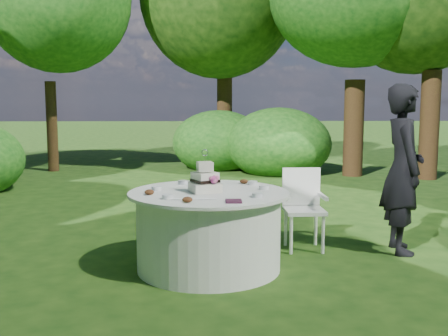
{
  "coord_description": "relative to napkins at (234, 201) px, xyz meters",
  "views": [
    {
      "loc": [
        -0.02,
        -5.01,
        1.63
      ],
      "look_at": [
        0.15,
        0.0,
        1.0
      ],
      "focal_mm": 42.0,
      "sensor_mm": 36.0,
      "label": 1
    }
  ],
  "objects": [
    {
      "name": "cake",
      "position": [
        -0.25,
        0.5,
        0.1
      ],
      "size": [
        0.34,
        0.34,
        0.41
      ],
      "color": "silver",
      "rests_on": "table"
    },
    {
      "name": "chair",
      "position": [
        0.84,
        1.26,
        -0.26
      ],
      "size": [
        0.45,
        0.44,
        0.89
      ],
      "color": "silver",
      "rests_on": "ground"
    },
    {
      "name": "guest",
      "position": [
        1.89,
        1.08,
        0.13
      ],
      "size": [
        0.49,
        0.7,
        1.83
      ],
      "primitive_type": "imported",
      "rotation": [
        0.0,
        0.0,
        1.49
      ],
      "color": "black",
      "rests_on": "ground"
    },
    {
      "name": "feather_plume",
      "position": [
        -0.38,
        0.14,
        -0.0
      ],
      "size": [
        0.48,
        0.07,
        0.01
      ],
      "primitive_type": "ellipsoid",
      "color": "white",
      "rests_on": "table"
    },
    {
      "name": "petal_cups",
      "position": [
        -0.34,
        0.48,
        0.02
      ],
      "size": [
        1.02,
        1.12,
        0.05
      ],
      "color": "#562D16",
      "rests_on": "table"
    },
    {
      "name": "napkins",
      "position": [
        0.0,
        0.0,
        0.0
      ],
      "size": [
        0.14,
        0.14,
        0.02
      ],
      "primitive_type": "cube",
      "color": "#4C2038",
      "rests_on": "table"
    },
    {
      "name": "table",
      "position": [
        -0.22,
        0.55,
        -0.39
      ],
      "size": [
        1.56,
        1.56,
        0.77
      ],
      "color": "silver",
      "rests_on": "ground"
    },
    {
      "name": "ground",
      "position": [
        -0.22,
        0.55,
        -0.78
      ],
      "size": [
        80.0,
        80.0,
        0.0
      ],
      "primitive_type": "plane",
      "color": "#17390F",
      "rests_on": "ground"
    },
    {
      "name": "votives",
      "position": [
        -0.16,
        0.61,
        0.01
      ],
      "size": [
        1.16,
        0.94,
        0.04
      ],
      "color": "white",
      "rests_on": "table"
    }
  ]
}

